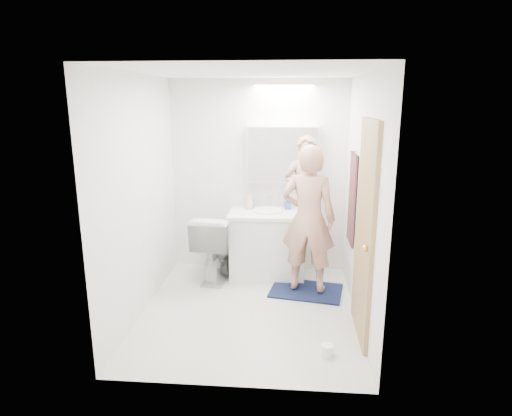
# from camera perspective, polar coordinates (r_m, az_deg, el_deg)

# --- Properties ---
(floor) EXTENTS (2.50, 2.50, 0.00)m
(floor) POSITION_cam_1_polar(r_m,az_deg,el_deg) (4.70, -0.88, -13.26)
(floor) COLOR silver
(floor) RESTS_ON ground
(ceiling) EXTENTS (2.50, 2.50, 0.00)m
(ceiling) POSITION_cam_1_polar(r_m,az_deg,el_deg) (4.18, -1.01, 17.39)
(ceiling) COLOR white
(ceiling) RESTS_ON floor
(wall_back) EXTENTS (2.50, 0.00, 2.50)m
(wall_back) POSITION_cam_1_polar(r_m,az_deg,el_deg) (5.50, 0.33, 4.07)
(wall_back) COLOR white
(wall_back) RESTS_ON floor
(wall_front) EXTENTS (2.50, 0.00, 2.50)m
(wall_front) POSITION_cam_1_polar(r_m,az_deg,el_deg) (3.08, -3.21, -4.10)
(wall_front) COLOR white
(wall_front) RESTS_ON floor
(wall_left) EXTENTS (0.00, 2.50, 2.50)m
(wall_left) POSITION_cam_1_polar(r_m,az_deg,el_deg) (4.52, -14.96, 1.36)
(wall_left) COLOR white
(wall_left) RESTS_ON floor
(wall_right) EXTENTS (0.00, 2.50, 2.50)m
(wall_right) POSITION_cam_1_polar(r_m,az_deg,el_deg) (4.32, 13.75, 0.84)
(wall_right) COLOR white
(wall_right) RESTS_ON floor
(vanity_cabinet) EXTENTS (0.90, 0.55, 0.78)m
(vanity_cabinet) POSITION_cam_1_polar(r_m,az_deg,el_deg) (5.42, 1.57, -4.94)
(vanity_cabinet) COLOR silver
(vanity_cabinet) RESTS_ON floor
(countertop) EXTENTS (0.95, 0.58, 0.04)m
(countertop) POSITION_cam_1_polar(r_m,az_deg,el_deg) (5.30, 1.60, -0.75)
(countertop) COLOR white
(countertop) RESTS_ON vanity_cabinet
(sink_basin) EXTENTS (0.36, 0.36, 0.03)m
(sink_basin) POSITION_cam_1_polar(r_m,az_deg,el_deg) (5.32, 1.62, -0.30)
(sink_basin) COLOR white
(sink_basin) RESTS_ON countertop
(faucet) EXTENTS (0.02, 0.02, 0.16)m
(faucet) POSITION_cam_1_polar(r_m,az_deg,el_deg) (5.49, 1.73, 0.85)
(faucet) COLOR #BDBCC1
(faucet) RESTS_ON countertop
(medicine_cabinet) EXTENTS (0.88, 0.14, 0.70)m
(medicine_cabinet) POSITION_cam_1_polar(r_m,az_deg,el_deg) (5.37, 3.49, 7.03)
(medicine_cabinet) COLOR white
(medicine_cabinet) RESTS_ON wall_back
(mirror_panel) EXTENTS (0.84, 0.01, 0.66)m
(mirror_panel) POSITION_cam_1_polar(r_m,az_deg,el_deg) (5.29, 3.48, 6.93)
(mirror_panel) COLOR silver
(mirror_panel) RESTS_ON medicine_cabinet
(toilet) EXTENTS (0.54, 0.85, 0.82)m
(toilet) POSITION_cam_1_polar(r_m,az_deg,el_deg) (5.38, -5.22, -4.92)
(toilet) COLOR silver
(toilet) RESTS_ON floor
(bath_rug) EXTENTS (0.88, 0.68, 0.02)m
(bath_rug) POSITION_cam_1_polar(r_m,az_deg,el_deg) (5.14, 6.58, -10.69)
(bath_rug) COLOR #151D43
(bath_rug) RESTS_ON floor
(person) EXTENTS (0.66, 0.49, 1.65)m
(person) POSITION_cam_1_polar(r_m,az_deg,el_deg) (4.84, 6.86, -1.43)
(person) COLOR tan
(person) RESTS_ON bath_rug
(door) EXTENTS (0.04, 0.80, 2.00)m
(door) POSITION_cam_1_polar(r_m,az_deg,el_deg) (4.03, 14.05, -3.07)
(door) COLOR tan
(door) RESTS_ON wall_right
(door_knob) EXTENTS (0.06, 0.06, 0.06)m
(door_knob) POSITION_cam_1_polar(r_m,az_deg,el_deg) (3.76, 14.12, -5.14)
(door_knob) COLOR gold
(door_knob) RESTS_ON door
(towel) EXTENTS (0.02, 0.42, 1.00)m
(towel) POSITION_cam_1_polar(r_m,az_deg,el_deg) (4.87, 12.45, 1.19)
(towel) COLOR #142440
(towel) RESTS_ON wall_right
(towel_hook) EXTENTS (0.07, 0.02, 0.02)m
(towel_hook) POSITION_cam_1_polar(r_m,az_deg,el_deg) (4.78, 12.63, 7.28)
(towel_hook) COLOR silver
(towel_hook) RESTS_ON wall_right
(soap_bottle_a) EXTENTS (0.11, 0.11, 0.24)m
(soap_bottle_a) POSITION_cam_1_polar(r_m,az_deg,el_deg) (5.43, -0.85, 1.14)
(soap_bottle_a) COLOR beige
(soap_bottle_a) RESTS_ON countertop
(soap_bottle_b) EXTENTS (0.11, 0.11, 0.18)m
(soap_bottle_b) POSITION_cam_1_polar(r_m,az_deg,el_deg) (5.47, -0.72, 0.88)
(soap_bottle_b) COLOR #5E9ACA
(soap_bottle_b) RESTS_ON countertop
(toothbrush_cup) EXTENTS (0.13, 0.13, 0.09)m
(toothbrush_cup) POSITION_cam_1_polar(r_m,az_deg,el_deg) (5.43, 4.17, 0.31)
(toothbrush_cup) COLOR #3F55BD
(toothbrush_cup) RESTS_ON countertop
(toilet_paper_roll) EXTENTS (0.11, 0.11, 0.10)m
(toilet_paper_roll) POSITION_cam_1_polar(r_m,az_deg,el_deg) (4.01, 9.31, -17.88)
(toilet_paper_roll) COLOR white
(toilet_paper_roll) RESTS_ON floor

